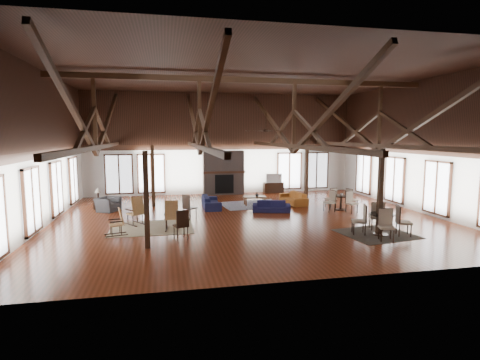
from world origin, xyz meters
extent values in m
plane|color=maroon|center=(0.00, 0.00, 0.00)|extent=(16.00, 16.00, 0.00)
cube|color=black|center=(0.00, 0.00, 6.00)|extent=(16.00, 14.00, 0.02)
cube|color=silver|center=(0.00, 7.00, 3.00)|extent=(16.00, 0.02, 6.00)
cube|color=silver|center=(0.00, -7.00, 3.00)|extent=(16.00, 0.02, 6.00)
cube|color=silver|center=(-8.00, 0.00, 3.00)|extent=(0.02, 14.00, 6.00)
cube|color=silver|center=(8.00, 0.00, 3.00)|extent=(0.02, 14.00, 6.00)
cube|color=black|center=(0.00, 0.00, 5.75)|extent=(15.60, 0.18, 0.22)
cube|color=black|center=(-6.00, 0.00, 3.05)|extent=(0.16, 13.70, 0.18)
cube|color=black|center=(-6.00, 0.00, 4.40)|extent=(0.14, 0.14, 2.70)
cube|color=black|center=(-6.00, 3.50, 4.28)|extent=(0.15, 7.07, 3.12)
cube|color=black|center=(-6.00, -3.50, 4.28)|extent=(0.15, 7.07, 3.12)
cube|color=black|center=(-2.00, 0.00, 3.05)|extent=(0.16, 13.70, 0.18)
cube|color=black|center=(-2.00, 0.00, 4.40)|extent=(0.14, 0.14, 2.70)
cube|color=black|center=(-2.00, 3.50, 4.28)|extent=(0.15, 7.07, 3.12)
cube|color=black|center=(-2.00, -3.50, 4.28)|extent=(0.15, 7.07, 3.12)
cube|color=black|center=(2.00, 0.00, 3.05)|extent=(0.16, 13.70, 0.18)
cube|color=black|center=(2.00, 0.00, 4.40)|extent=(0.14, 0.14, 2.70)
cube|color=black|center=(2.00, 3.50, 4.28)|extent=(0.15, 7.07, 3.12)
cube|color=black|center=(2.00, -3.50, 4.28)|extent=(0.15, 7.07, 3.12)
cube|color=black|center=(6.00, 0.00, 3.05)|extent=(0.16, 13.70, 0.18)
cube|color=black|center=(6.00, 0.00, 4.40)|extent=(0.14, 0.14, 2.70)
cube|color=black|center=(6.00, 3.50, 4.28)|extent=(0.15, 7.07, 3.12)
cube|color=black|center=(6.00, -3.50, 4.28)|extent=(0.15, 7.07, 3.12)
cube|color=black|center=(-4.00, -3.50, 1.52)|extent=(0.16, 0.16, 3.05)
cube|color=black|center=(4.00, -3.50, 1.52)|extent=(0.16, 0.16, 3.05)
cube|color=black|center=(-4.00, 3.50, 1.52)|extent=(0.16, 0.16, 3.05)
cube|color=black|center=(4.00, 3.50, 1.52)|extent=(0.16, 0.16, 3.05)
cube|color=brown|center=(0.00, 6.68, 1.30)|extent=(2.40, 0.62, 2.60)
cube|color=black|center=(0.00, 6.36, 0.65)|extent=(1.10, 0.06, 1.10)
cube|color=black|center=(0.00, 6.40, 1.35)|extent=(2.50, 0.20, 0.12)
cylinder|color=black|center=(0.50, -1.00, 4.05)|extent=(0.04, 0.04, 0.70)
cylinder|color=black|center=(0.50, -1.00, 3.70)|extent=(0.20, 0.20, 0.10)
cube|color=black|center=(0.95, -1.00, 3.70)|extent=(0.70, 0.12, 0.02)
cube|color=black|center=(0.50, -0.55, 3.70)|extent=(0.12, 0.70, 0.02)
cube|color=black|center=(0.05, -1.00, 3.70)|extent=(0.70, 0.12, 0.02)
cube|color=black|center=(0.50, -1.45, 3.70)|extent=(0.12, 0.70, 0.02)
imported|color=#16153A|center=(1.36, 1.08, 0.25)|extent=(1.84, 1.09, 0.50)
imported|color=#15183B|center=(-1.24, 2.59, 0.30)|extent=(2.03, 0.82, 0.59)
imported|color=#A85C20|center=(3.07, 2.89, 0.29)|extent=(2.05, 0.94, 0.58)
cube|color=brown|center=(1.00, 2.89, 0.41)|extent=(1.18, 0.65, 0.06)
cube|color=brown|center=(0.52, 2.70, 0.19)|extent=(0.06, 0.06, 0.38)
cube|color=brown|center=(0.52, 3.08, 0.19)|extent=(0.06, 0.06, 0.38)
cube|color=brown|center=(1.49, 2.70, 0.19)|extent=(0.06, 0.06, 0.38)
cube|color=brown|center=(1.49, 3.08, 0.19)|extent=(0.06, 0.06, 0.38)
imported|color=#B2B2B2|center=(1.12, 2.87, 0.54)|extent=(0.22, 0.22, 0.19)
imported|color=#333336|center=(-6.06, 2.75, 0.32)|extent=(1.28, 1.23, 0.64)
cube|color=black|center=(-6.58, 3.36, 0.27)|extent=(0.41, 0.41, 0.54)
cylinder|color=black|center=(-6.58, 3.36, 0.70)|extent=(0.08, 0.08, 0.32)
cone|color=beige|center=(-6.58, 3.36, 0.92)|extent=(0.29, 0.29, 0.23)
cube|color=#9F6B3C|center=(-4.62, -0.23, 0.44)|extent=(0.69, 0.68, 0.05)
cube|color=#9F6B3C|center=(-4.49, -0.42, 0.78)|extent=(0.52, 0.45, 0.72)
cube|color=black|center=(-4.79, -0.35, 0.03)|extent=(0.56, 0.75, 0.05)
cube|color=black|center=(-4.45, -0.11, 0.03)|extent=(0.56, 0.75, 0.05)
cube|color=#9F6B3C|center=(-3.20, -1.27, 0.43)|extent=(0.53, 0.51, 0.05)
cube|color=#9F6B3C|center=(-3.22, -1.50, 0.77)|extent=(0.51, 0.22, 0.71)
cube|color=black|center=(-3.41, -1.26, 0.03)|extent=(0.11, 0.88, 0.05)
cube|color=black|center=(-3.00, -1.29, 0.03)|extent=(0.11, 0.88, 0.05)
cube|color=#9F6B3C|center=(-5.17, -1.75, 0.37)|extent=(0.50, 0.52, 0.04)
cube|color=#9F6B3C|center=(-4.98, -1.70, 0.66)|extent=(0.27, 0.45, 0.61)
cube|color=black|center=(-5.12, -1.92, 0.02)|extent=(0.74, 0.24, 0.04)
cube|color=black|center=(-5.21, -1.58, 0.02)|extent=(0.74, 0.24, 0.04)
cube|color=black|center=(-2.42, 0.30, 0.48)|extent=(0.63, 0.63, 0.05)
cube|color=black|center=(-2.58, 0.17, 0.77)|extent=(0.31, 0.38, 0.59)
cylinder|color=black|center=(-2.42, 0.30, 0.24)|extent=(0.04, 0.04, 0.48)
cube|color=black|center=(-2.93, -2.72, 0.47)|extent=(0.55, 0.55, 0.05)
cube|color=black|center=(-2.87, -2.91, 0.75)|extent=(0.43, 0.17, 0.58)
cylinder|color=black|center=(-2.93, -2.72, 0.24)|extent=(0.04, 0.04, 0.47)
cylinder|color=black|center=(4.05, -3.56, 0.75)|extent=(0.88, 0.88, 0.04)
cylinder|color=black|center=(4.05, -3.56, 0.38)|extent=(0.10, 0.10, 0.73)
cylinder|color=black|center=(4.05, -3.56, 0.02)|extent=(0.53, 0.53, 0.04)
cylinder|color=black|center=(4.69, 0.82, 0.68)|extent=(0.80, 0.80, 0.04)
cylinder|color=black|center=(4.69, 0.82, 0.35)|extent=(0.10, 0.10, 0.66)
cylinder|color=black|center=(4.69, 0.82, 0.02)|extent=(0.48, 0.48, 0.04)
imported|color=#B2B2B2|center=(3.98, -3.58, 0.81)|extent=(0.13, 0.13, 0.10)
imported|color=#B2B2B2|center=(4.73, 0.85, 0.75)|extent=(0.14, 0.14, 0.10)
cube|color=black|center=(3.13, 6.75, 0.30)|extent=(1.22, 0.46, 0.61)
imported|color=#B2B2B2|center=(3.14, 6.75, 0.89)|extent=(0.98, 0.22, 0.56)
cube|color=tan|center=(-3.96, -0.89, 0.01)|extent=(3.09, 2.44, 0.01)
cube|color=#171742|center=(0.91, 3.00, 0.01)|extent=(3.38, 2.72, 0.01)
cube|color=black|center=(3.96, -3.42, 0.01)|extent=(2.69, 2.51, 0.01)
camera|label=1|loc=(-3.41, -15.27, 3.53)|focal=28.00mm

